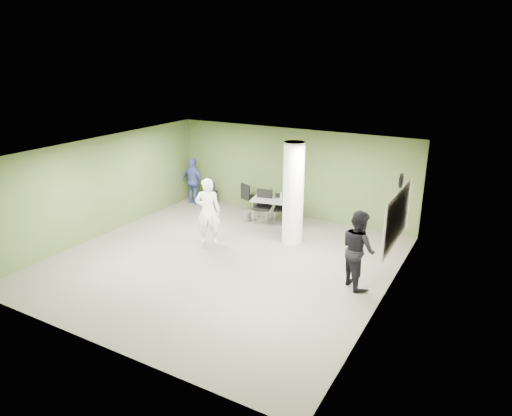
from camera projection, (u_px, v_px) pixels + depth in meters
The scene contains 17 objects.
floor at pixel (222, 261), 11.50m from camera, with size 8.00×8.00×0.00m, color #4E4E3E.
ceiling at pixel (219, 152), 10.60m from camera, with size 8.00×8.00×0.00m, color white.
wall_back at pixel (291, 173), 14.35m from camera, with size 8.00×0.02×2.80m, color #3F5628.
wall_left at pixel (103, 186), 12.91m from camera, with size 0.02×8.00×2.80m, color #3F5628.
wall_right_cream at pixel (386, 240), 9.19m from camera, with size 0.02×8.00×2.80m, color beige.
column at pixel (293, 194), 12.24m from camera, with size 0.56×0.56×2.80m, color silver.
whiteboard at pixel (397, 217), 10.19m from camera, with size 0.05×2.30×1.30m.
wall_clock at pixel (401, 181), 9.91m from camera, with size 0.06×0.32×0.32m.
folding_table at pixel (277, 201), 13.89m from camera, with size 1.66×0.97×0.99m.
wastebasket at pixel (247, 216), 14.20m from camera, with size 0.27×0.27×0.31m, color #4C4C4C.
chair_back_left at pixel (210, 191), 15.62m from camera, with size 0.54×0.54×0.83m.
chair_back_right at pixel (249, 195), 14.87m from camera, with size 0.64×0.64×0.97m.
chair_table_left at pixel (263, 204), 13.99m from camera, with size 0.59×0.59×1.01m.
chair_table_right at pixel (282, 206), 14.01m from camera, with size 0.56×0.56×0.89m.
woman_white at pixel (208, 211), 12.30m from camera, with size 0.68×0.44×1.85m, color white.
man_black at pixel (358, 249), 10.03m from camera, with size 0.87×0.68×1.78m, color black.
man_blue at pixel (193, 181), 15.62m from camera, with size 0.94×0.39×1.61m, color #3A4492.
Camera 1 is at (5.87, -8.69, 4.99)m, focal length 32.00 mm.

